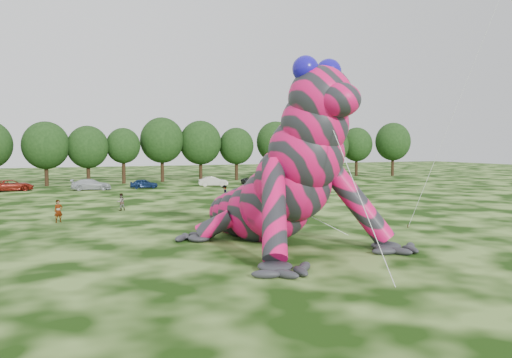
{
  "coord_description": "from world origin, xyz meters",
  "views": [
    {
      "loc": [
        -9.7,
        -22.44,
        6.14
      ],
      "look_at": [
        2.04,
        5.79,
        4.0
      ],
      "focal_mm": 35.0,
      "sensor_mm": 36.0,
      "label": 1
    }
  ],
  "objects_px": {
    "flying_kite": "(498,4)",
    "tree_14": "(303,152)",
    "tree_10": "(162,150)",
    "spectator_5": "(249,202)",
    "car_6": "(257,181)",
    "spectator_1": "(121,202)",
    "spectator_0": "(58,211)",
    "tree_16": "(357,152)",
    "car_5": "(213,182)",
    "inflatable_gecko": "(260,155)",
    "tree_11": "(201,151)",
    "tree_17": "(393,149)",
    "tree_12": "(236,154)",
    "spectator_2": "(225,193)",
    "car_2": "(12,185)",
    "tree_15": "(330,151)",
    "tree_9": "(123,156)",
    "car_7": "(288,178)",
    "tree_13": "(276,150)",
    "tree_8": "(88,155)",
    "car_4": "(144,184)",
    "tree_7": "(46,154)",
    "car_3": "(91,185)"
  },
  "relations": [
    {
      "from": "flying_kite",
      "to": "tree_14",
      "type": "distance_m",
      "value": 59.26
    },
    {
      "from": "tree_10",
      "to": "spectator_5",
      "type": "xyz_separation_m",
      "value": [
        -0.48,
        -39.51,
        -4.34
      ]
    },
    {
      "from": "car_6",
      "to": "spectator_1",
      "type": "height_order",
      "value": "spectator_1"
    },
    {
      "from": "flying_kite",
      "to": "spectator_0",
      "type": "bearing_deg",
      "value": 148.23
    },
    {
      "from": "tree_16",
      "to": "car_5",
      "type": "xyz_separation_m",
      "value": [
        -33.08,
        -12.46,
        -3.99
      ]
    },
    {
      "from": "inflatable_gecko",
      "to": "tree_11",
      "type": "bearing_deg",
      "value": 64.2
    },
    {
      "from": "tree_14",
      "to": "spectator_5",
      "type": "relative_size",
      "value": 5.15
    },
    {
      "from": "tree_17",
      "to": "spectator_0",
      "type": "distance_m",
      "value": 71.7
    },
    {
      "from": "spectator_0",
      "to": "tree_12",
      "type": "bearing_deg",
      "value": 35.33
    },
    {
      "from": "tree_17",
      "to": "spectator_2",
      "type": "xyz_separation_m",
      "value": [
        -43.95,
        -27.53,
        -4.32
      ]
    },
    {
      "from": "car_2",
      "to": "flying_kite",
      "type": "bearing_deg",
      "value": -150.12
    },
    {
      "from": "tree_15",
      "to": "car_2",
      "type": "height_order",
      "value": "tree_15"
    },
    {
      "from": "tree_9",
      "to": "tree_14",
      "type": "xyz_separation_m",
      "value": [
        32.4,
        1.38,
        0.36
      ]
    },
    {
      "from": "tree_14",
      "to": "tree_16",
      "type": "height_order",
      "value": "tree_14"
    },
    {
      "from": "tree_11",
      "to": "car_7",
      "type": "xyz_separation_m",
      "value": [
        11.88,
        -9.04,
        -4.38
      ]
    },
    {
      "from": "tree_13",
      "to": "spectator_5",
      "type": "bearing_deg",
      "value": -117.98
    },
    {
      "from": "tree_8",
      "to": "tree_15",
      "type": "xyz_separation_m",
      "value": [
        42.69,
        0.79,
        0.35
      ]
    },
    {
      "from": "tree_9",
      "to": "tree_17",
      "type": "relative_size",
      "value": 0.84
    },
    {
      "from": "tree_12",
      "to": "tree_14",
      "type": "bearing_deg",
      "value": 4.18
    },
    {
      "from": "car_7",
      "to": "car_5",
      "type": "bearing_deg",
      "value": 98.84
    },
    {
      "from": "tree_12",
      "to": "car_4",
      "type": "distance_m",
      "value": 20.75
    },
    {
      "from": "tree_14",
      "to": "tree_17",
      "type": "bearing_deg",
      "value": -6.36
    },
    {
      "from": "tree_16",
      "to": "car_7",
      "type": "height_order",
      "value": "tree_16"
    },
    {
      "from": "tree_11",
      "to": "tree_15",
      "type": "height_order",
      "value": "tree_11"
    },
    {
      "from": "car_6",
      "to": "spectator_2",
      "type": "height_order",
      "value": "spectator_2"
    },
    {
      "from": "tree_13",
      "to": "tree_14",
      "type": "height_order",
      "value": "tree_13"
    },
    {
      "from": "flying_kite",
      "to": "car_7",
      "type": "height_order",
      "value": "flying_kite"
    },
    {
      "from": "car_5",
      "to": "spectator_2",
      "type": "bearing_deg",
      "value": 177.13
    },
    {
      "from": "tree_7",
      "to": "tree_9",
      "type": "bearing_deg",
      "value": 2.78
    },
    {
      "from": "tree_12",
      "to": "car_4",
      "type": "xyz_separation_m",
      "value": [
        -17.58,
        -10.33,
        -3.83
      ]
    },
    {
      "from": "tree_15",
      "to": "tree_7",
      "type": "bearing_deg",
      "value": -178.86
    },
    {
      "from": "inflatable_gecko",
      "to": "spectator_1",
      "type": "distance_m",
      "value": 19.54
    },
    {
      "from": "tree_14",
      "to": "tree_17",
      "type": "xyz_separation_m",
      "value": [
        18.49,
        -2.06,
        0.45
      ]
    },
    {
      "from": "tree_7",
      "to": "car_3",
      "type": "height_order",
      "value": "tree_7"
    },
    {
      "from": "tree_15",
      "to": "tree_10",
      "type": "bearing_deg",
      "value": 178.51
    },
    {
      "from": "tree_16",
      "to": "spectator_1",
      "type": "bearing_deg",
      "value": -144.74
    },
    {
      "from": "tree_16",
      "to": "car_3",
      "type": "height_order",
      "value": "tree_16"
    },
    {
      "from": "spectator_5",
      "to": "tree_15",
      "type": "bearing_deg",
      "value": -23.0
    },
    {
      "from": "inflatable_gecko",
      "to": "tree_10",
      "type": "xyz_separation_m",
      "value": [
        4.67,
        51.79,
        -0.2
      ]
    },
    {
      "from": "tree_17",
      "to": "inflatable_gecko",
      "type": "bearing_deg",
      "value": -134.62
    },
    {
      "from": "tree_8",
      "to": "spectator_2",
      "type": "bearing_deg",
      "value": -66.31
    },
    {
      "from": "spectator_0",
      "to": "tree_7",
      "type": "bearing_deg",
      "value": 73.97
    },
    {
      "from": "car_2",
      "to": "spectator_2",
      "type": "height_order",
      "value": "spectator_2"
    },
    {
      "from": "car_2",
      "to": "car_3",
      "type": "height_order",
      "value": "car_3"
    },
    {
      "from": "flying_kite",
      "to": "tree_15",
      "type": "height_order",
      "value": "flying_kite"
    },
    {
      "from": "flying_kite",
      "to": "car_3",
      "type": "xyz_separation_m",
      "value": [
        -22.57,
        44.89,
        -14.66
      ]
    },
    {
      "from": "tree_13",
      "to": "tree_16",
      "type": "xyz_separation_m",
      "value": [
        18.32,
        2.25,
        -0.38
      ]
    },
    {
      "from": "tree_9",
      "to": "car_2",
      "type": "height_order",
      "value": "tree_9"
    },
    {
      "from": "tree_11",
      "to": "tree_15",
      "type": "xyz_separation_m",
      "value": [
        24.69,
        -0.42,
        -0.22
      ]
    },
    {
      "from": "tree_10",
      "to": "tree_14",
      "type": "relative_size",
      "value": 1.12
    }
  ]
}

